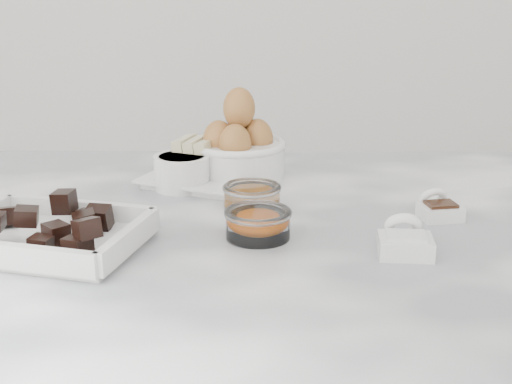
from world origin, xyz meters
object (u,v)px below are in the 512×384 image
Objects in this scene: zest_bowl at (258,222)px; butter_plate at (205,168)px; sugar_ramekin at (182,171)px; egg_bowl at (238,149)px; vanilla_spoon at (438,208)px; chocolate_dish at (48,229)px; honey_bowl at (252,197)px; salt_spoon at (405,240)px.

butter_plate is at bearing 109.45° from zest_bowl.
egg_bowl is (0.08, 0.06, 0.02)m from sugar_ramekin.
chocolate_dish is at bearing -167.11° from vanilla_spoon.
zest_bowl is (0.12, -0.20, -0.01)m from sugar_ramekin.
chocolate_dish reaches higher than honey_bowl.
honey_bowl is at bearing -60.29° from butter_plate.
salt_spoon is (0.18, -0.15, -0.00)m from honey_bowl.
butter_plate is 2.77× the size of salt_spoon.
egg_bowl reaches higher than vanilla_spoon.
butter_plate is 0.38m from salt_spoon.
salt_spoon is at bearing -48.18° from butter_plate.
sugar_ramekin is 1.04× the size of honey_bowl.
sugar_ramekin is at bearing -132.02° from butter_plate.
zest_bowl is (0.01, -0.11, 0.00)m from honey_bowl.
egg_bowl is 1.91× the size of salt_spoon.
honey_bowl is (0.07, -0.13, -0.00)m from butter_plate.
egg_bowl reaches higher than zest_bowl.
chocolate_dish is 0.28m from honey_bowl.
zest_bowl is 1.07× the size of salt_spoon.
butter_plate reaches higher than chocolate_dish.
butter_plate is at bearing 131.82° from salt_spoon.
egg_bowl reaches higher than salt_spoon.
salt_spoon is at bearing -118.90° from vanilla_spoon.
vanilla_spoon is (0.27, -0.18, -0.03)m from egg_bowl.
honey_bowl is (0.02, -0.15, -0.03)m from egg_bowl.
honey_bowl is 0.25m from vanilla_spoon.
salt_spoon is (0.42, -0.01, -0.01)m from chocolate_dish.
butter_plate is 2.60× the size of zest_bowl.
sugar_ramekin is (-0.03, -0.03, 0.01)m from butter_plate.
salt_spoon is (0.29, -0.25, -0.01)m from sugar_ramekin.
egg_bowl is at bearing 97.20° from zest_bowl.
butter_plate is 0.25m from zest_bowl.
zest_bowl is at bearing -82.80° from egg_bowl.
chocolate_dish reaches higher than vanilla_spoon.
sugar_ramekin is 0.10m from egg_bowl.
sugar_ramekin is at bearing 160.14° from vanilla_spoon.
egg_bowl is 0.33m from vanilla_spoon.
vanilla_spoon is at bearing -26.70° from butter_plate.
honey_bowl is at bearing 172.86° from vanilla_spoon.
butter_plate is at bearing 59.20° from chocolate_dish.
sugar_ramekin is (0.13, 0.24, 0.00)m from chocolate_dish.
zest_bowl is at bearing -85.12° from honey_bowl.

